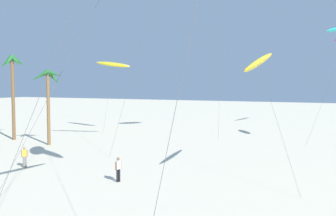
# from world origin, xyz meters

# --- Properties ---
(palm_tree_2) EXTENTS (3.38, 3.29, 10.26)m
(palm_tree_2) POSITION_xyz_m (-25.25, 34.07, 7.95)
(palm_tree_2) COLOR brown
(palm_tree_2) RESTS_ON ground
(palm_tree_3) EXTENTS (3.78, 3.53, 8.35)m
(palm_tree_3) POSITION_xyz_m (-18.53, 32.98, 6.79)
(palm_tree_3) COLOR brown
(palm_tree_3) RESTS_ON ground
(flying_kite_1) EXTENTS (7.23, 4.52, 10.36)m
(flying_kite_1) POSITION_xyz_m (-19.36, 46.37, 9.54)
(flying_kite_1) COLOR yellow
(flying_kite_1) RESTS_ON ground
(flying_kite_5) EXTENTS (4.00, 6.58, 9.39)m
(flying_kite_5) POSITION_xyz_m (5.65, 28.17, 8.22)
(flying_kite_5) COLOR yellow
(flying_kite_5) RESTS_ON ground
(flying_kite_9) EXTENTS (4.01, 13.55, 15.99)m
(flying_kite_9) POSITION_xyz_m (8.54, 64.57, 14.97)
(flying_kite_9) COLOR #19B2B7
(flying_kite_9) RESTS_ON ground
(person_foreground_walker) EXTENTS (0.29, 0.48, 1.70)m
(person_foreground_walker) POSITION_xyz_m (-2.69, 23.17, 0.94)
(person_foreground_walker) COLOR black
(person_foreground_walker) RESTS_ON ground
(person_mid_field) EXTENTS (0.41, 0.37, 1.67)m
(person_mid_field) POSITION_xyz_m (-11.98, 23.55, 0.92)
(person_mid_field) COLOR slate
(person_mid_field) RESTS_ON ground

